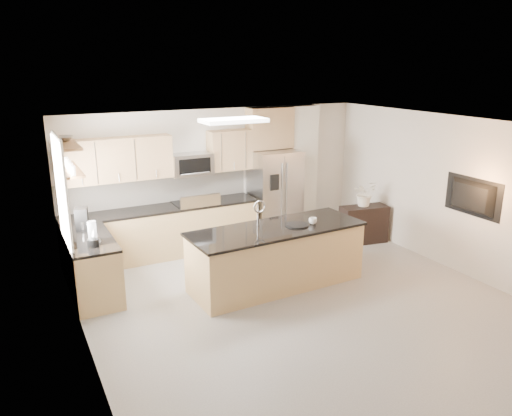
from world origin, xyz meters
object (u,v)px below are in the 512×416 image
microwave (191,164)px  island (276,256)px  range (196,226)px  kettle (94,235)px  credenza (364,224)px  flower_vase (365,187)px  bowl (63,138)px  coffee_maker (82,220)px  cup (313,221)px  blender (93,236)px  television (469,197)px  refrigerator (274,195)px  platter (297,225)px

microwave → island: bearing=-74.9°
range → kettle: 2.46m
range → island: size_ratio=0.40×
credenza → flower_vase: bearing=84.4°
microwave → range: bearing=-90.0°
bowl → credenza: bearing=-3.5°
microwave → flower_vase: bearing=-20.9°
credenza → coffee_maker: (-5.18, 0.45, 0.72)m
kettle → flower_vase: bearing=2.5°
cup → bowl: size_ratio=0.36×
kettle → bowl: (-0.23, 0.51, 1.36)m
microwave → blender: 2.68m
island → credenza: island is taller
television → refrigerator: bearing=31.0°
refrigerator → flower_vase: bearing=-35.1°
kettle → coffee_maker: size_ratio=0.66×
cup → refrigerator: bearing=77.1°
blender → television: (5.58, -1.65, 0.27)m
blender → coffee_maker: bearing=91.4°
range → blender: blender is taller
blender → television: bearing=-16.4°
refrigerator → television: (1.85, -3.07, 0.46)m
refrigerator → television: refrigerator is taller
coffee_maker → credenza: bearing=-5.0°
platter → flower_vase: 2.42m
credenza → television: (0.43, -2.02, 0.98)m
platter → kettle: size_ratio=1.59×
microwave → cup: (1.18, -2.27, -0.62)m
bowl → television: bearing=-22.2°
television → microwave: bearing=47.2°
microwave → blender: bearing=-142.4°
cup → kettle: bearing=164.9°
range → microwave: bearing=90.0°
credenza → television: 2.29m
refrigerator → blender: bearing=-159.1°
platter → range: bearing=113.5°
blender → refrigerator: bearing=20.9°
cup → credenza: bearing=28.8°
credenza → flower_vase: (0.01, 0.04, 0.74)m
television → bowl: bearing=67.8°
island → television: size_ratio=2.63×
bowl → range: bearing=19.0°
range → coffee_maker: size_ratio=3.23×
bowl → kettle: bearing=-66.0°
refrigerator → bowl: bowl is taller
kettle → bowl: bowl is taller
refrigerator → cup: refrigerator is taller
refrigerator → coffee_maker: size_ratio=5.04×
range → island: (0.58, -2.04, 0.01)m
credenza → platter: bearing=-146.4°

